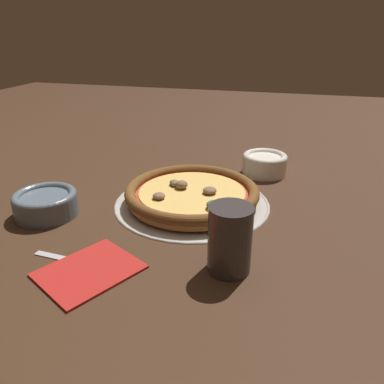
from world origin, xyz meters
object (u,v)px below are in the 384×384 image
(bowl_near, at_px, (265,163))
(napkin, at_px, (89,270))
(bowl_far, at_px, (46,203))
(pizza, at_px, (192,193))
(fork, at_px, (85,263))
(pizza_tray, at_px, (192,202))
(drinking_cup, at_px, (230,239))

(bowl_near, height_order, napkin, bowl_near)
(bowl_near, bearing_deg, bowl_far, -49.20)
(pizza, height_order, bowl_near, bowl_near)
(pizza, relative_size, napkin, 1.57)
(fork, bearing_deg, pizza_tray, 71.04)
(bowl_far, bearing_deg, drinking_cup, 77.65)
(napkin, distance_m, fork, 0.03)
(bowl_far, xyz_separation_m, napkin, (0.15, 0.18, -0.02))
(bowl_near, relative_size, fork, 0.67)
(napkin, bearing_deg, pizza, 162.06)
(bowl_far, distance_m, fork, 0.21)
(pizza, bearing_deg, drinking_cup, 29.11)
(drinking_cup, relative_size, fork, 0.65)
(pizza_tray, distance_m, drinking_cup, 0.25)
(pizza_tray, xyz_separation_m, bowl_far, (0.13, -0.27, 0.02))
(pizza, distance_m, bowl_far, 0.30)
(bowl_near, distance_m, napkin, 0.55)
(pizza_tray, bearing_deg, fork, -22.50)
(bowl_near, bearing_deg, pizza_tray, -31.14)
(pizza, xyz_separation_m, fork, (0.26, -0.11, -0.02))
(pizza, bearing_deg, pizza_tray, -175.15)
(pizza_tray, distance_m, pizza, 0.02)
(bowl_near, distance_m, drinking_cup, 0.43)
(bowl_far, height_order, fork, bowl_far)
(fork, bearing_deg, bowl_far, 144.03)
(bowl_far, distance_m, napkin, 0.24)
(pizza_tray, bearing_deg, bowl_far, -64.64)
(bowl_near, bearing_deg, fork, -26.61)
(pizza, xyz_separation_m, bowl_near, (-0.22, 0.13, 0.00))
(pizza, height_order, fork, pizza)
(bowl_far, xyz_separation_m, drinking_cup, (0.09, 0.39, 0.03))
(bowl_near, xyz_separation_m, fork, (0.48, -0.24, -0.03))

